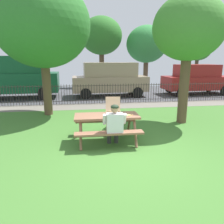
# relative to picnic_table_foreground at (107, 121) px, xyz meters

# --- Properties ---
(ground) EXTENTS (28.00, 10.64, 0.02)m
(ground) POSITION_rel_picnic_table_foreground_xyz_m (0.46, 0.12, -0.61)
(ground) COLOR #40722D
(cobblestone_walkway) EXTENTS (28.00, 1.40, 0.01)m
(cobblestone_walkway) POSITION_rel_picnic_table_foreground_xyz_m (0.46, 4.74, -0.60)
(cobblestone_walkway) COLOR slate
(street_asphalt) EXTENTS (28.00, 6.92, 0.01)m
(street_asphalt) POSITION_rel_picnic_table_foreground_xyz_m (0.46, 8.90, -0.60)
(street_asphalt) COLOR #424247
(picnic_table_foreground) EXTENTS (1.82, 1.50, 0.79)m
(picnic_table_foreground) POSITION_rel_picnic_table_foreground_xyz_m (0.00, 0.00, 0.00)
(picnic_table_foreground) COLOR #8B5D45
(picnic_table_foreground) RESTS_ON ground
(pizza_box_open) EXTENTS (0.47, 0.54, 0.47)m
(pizza_box_open) POSITION_rel_picnic_table_foreground_xyz_m (0.20, 0.14, 0.28)
(pizza_box_open) COLOR tan
(pizza_box_open) RESTS_ON picnic_table_foreground
(pizza_slice_on_table) EXTENTS (0.26, 0.29, 0.02)m
(pizza_slice_on_table) POSITION_rel_picnic_table_foreground_xyz_m (0.60, -0.08, 0.18)
(pizza_slice_on_table) COLOR #F2CC69
(pizza_slice_on_table) RESTS_ON picnic_table_foreground
(adult_at_table) EXTENTS (0.61, 0.59, 1.19)m
(adult_at_table) POSITION_rel_picnic_table_foreground_xyz_m (0.14, -0.50, 0.06)
(adult_at_table) COLOR #323232
(adult_at_table) RESTS_ON ground
(iron_fence_streetside) EXTENTS (18.56, 0.03, 1.03)m
(iron_fence_streetside) POSITION_rel_picnic_table_foreground_xyz_m (0.46, 5.44, -0.07)
(iron_fence_streetside) COLOR #2D2823
(iron_fence_streetside) RESTS_ON ground
(tree_near_table) EXTENTS (2.44, 2.44, 4.42)m
(tree_near_table) POSITION_rel_picnic_table_foreground_xyz_m (2.98, 1.49, 2.68)
(tree_near_table) COLOR brown
(tree_near_table) RESTS_ON ground
(tree_midground_right) EXTENTS (3.73, 3.73, 5.29)m
(tree_midground_right) POSITION_rel_picnic_table_foreground_xyz_m (-2.11, 3.39, 3.00)
(tree_midground_right) COLOR brown
(tree_midground_right) RESTS_ON ground
(parked_car_left) EXTENTS (4.77, 2.23, 2.46)m
(parked_car_left) POSITION_rel_picnic_table_foreground_xyz_m (-4.42, 7.67, 0.71)
(parked_car_left) COLOR #124E2C
(parked_car_left) RESTS_ON ground
(parked_car_center) EXTENTS (4.65, 2.06, 2.08)m
(parked_car_center) POSITION_rel_picnic_table_foreground_xyz_m (1.08, 7.67, 0.50)
(parked_car_center) COLOR #9F846B
(parked_car_center) RESTS_ON ground
(parked_car_right) EXTENTS (4.46, 2.04, 1.94)m
(parked_car_right) POSITION_rel_picnic_table_foreground_xyz_m (6.89, 7.67, 0.41)
(parked_car_right) COLOR maroon
(parked_car_right) RESTS_ON ground
(far_tree_midleft) EXTENTS (3.02, 3.02, 5.14)m
(far_tree_midleft) POSITION_rel_picnic_table_foreground_xyz_m (-4.38, 13.80, 3.12)
(far_tree_midleft) COLOR brown
(far_tree_midleft) RESTS_ON ground
(far_tree_center) EXTENTS (3.57, 3.57, 5.84)m
(far_tree_center) POSITION_rel_picnic_table_foreground_xyz_m (1.14, 13.80, 3.60)
(far_tree_center) COLOR brown
(far_tree_center) RESTS_ON ground
(far_tree_midright) EXTENTS (3.62, 3.62, 5.20)m
(far_tree_midright) POSITION_rel_picnic_table_foreground_xyz_m (5.20, 13.80, 2.95)
(far_tree_midright) COLOR brown
(far_tree_midright) RESTS_ON ground
(far_tree_right) EXTENTS (2.59, 2.59, 4.46)m
(far_tree_right) POSITION_rel_picnic_table_foreground_xyz_m (10.15, 13.80, 2.67)
(far_tree_right) COLOR brown
(far_tree_right) RESTS_ON ground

